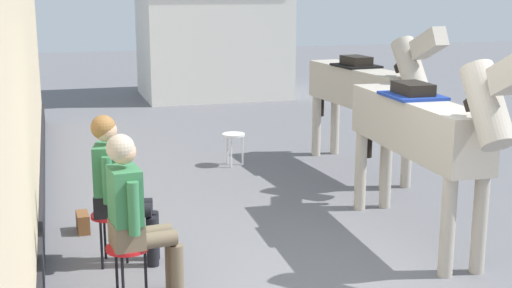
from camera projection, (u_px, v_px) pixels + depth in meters
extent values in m
plane|color=slate|center=(246.00, 194.00, 8.54)|extent=(40.00, 40.00, 0.00)
cube|color=#CCB793|center=(9.00, 79.00, 6.06)|extent=(0.30, 14.00, 3.40)
cube|color=black|center=(25.00, 244.00, 6.40)|extent=(0.34, 14.00, 0.36)
cube|color=silver|center=(213.00, 39.00, 15.94)|extent=(3.20, 2.40, 2.60)
cylinder|color=red|center=(127.00, 248.00, 5.53)|extent=(0.34, 0.34, 0.03)
cylinder|color=black|center=(146.00, 273.00, 5.63)|extent=(0.02, 0.02, 0.45)
cylinder|color=black|center=(117.00, 272.00, 5.66)|extent=(0.02, 0.02, 0.45)
cylinder|color=black|center=(123.00, 283.00, 5.44)|extent=(0.02, 0.02, 0.45)
cube|color=brown|center=(127.00, 234.00, 5.50)|extent=(0.27, 0.34, 0.20)
cube|color=#337247|center=(125.00, 195.00, 5.43)|extent=(0.25, 0.36, 0.44)
sphere|color=tan|center=(123.00, 152.00, 5.35)|extent=(0.20, 0.20, 0.20)
sphere|color=#B2A38E|center=(120.00, 148.00, 5.34)|extent=(0.22, 0.22, 0.22)
cylinder|color=brown|center=(148.00, 234.00, 5.66)|extent=(0.39, 0.17, 0.13)
cylinder|color=brown|center=(172.00, 265.00, 5.79)|extent=(0.11, 0.11, 0.46)
cylinder|color=brown|center=(153.00, 240.00, 5.51)|extent=(0.39, 0.17, 0.13)
cylinder|color=brown|center=(177.00, 272.00, 5.65)|extent=(0.11, 0.11, 0.46)
cylinder|color=#337247|center=(122.00, 194.00, 5.63)|extent=(0.09, 0.09, 0.42)
cylinder|color=#337247|center=(134.00, 209.00, 5.27)|extent=(0.09, 0.09, 0.42)
cylinder|color=red|center=(110.00, 215.00, 6.31)|extent=(0.34, 0.34, 0.03)
cylinder|color=black|center=(127.00, 240.00, 6.37)|extent=(0.02, 0.02, 0.45)
cylinder|color=black|center=(105.00, 236.00, 6.47)|extent=(0.02, 0.02, 0.45)
cylinder|color=black|center=(102.00, 245.00, 6.24)|extent=(0.02, 0.02, 0.45)
cube|color=black|center=(109.00, 203.00, 6.28)|extent=(0.30, 0.36, 0.20)
cube|color=#337247|center=(108.00, 169.00, 6.21)|extent=(0.28, 0.38, 0.44)
sphere|color=tan|center=(106.00, 131.00, 6.13)|extent=(0.20, 0.20, 0.20)
sphere|color=olive|center=(103.00, 127.00, 6.13)|extent=(0.22, 0.22, 0.22)
cylinder|color=black|center=(131.00, 205.00, 6.39)|extent=(0.40, 0.20, 0.13)
cylinder|color=black|center=(153.00, 236.00, 6.47)|extent=(0.11, 0.11, 0.46)
cylinder|color=black|center=(130.00, 211.00, 6.23)|extent=(0.40, 0.20, 0.13)
cylinder|color=black|center=(152.00, 242.00, 6.31)|extent=(0.11, 0.11, 0.46)
cylinder|color=#337247|center=(113.00, 169.00, 6.42)|extent=(0.09, 0.09, 0.42)
cylinder|color=#337247|center=(107.00, 180.00, 6.03)|extent=(0.09, 0.09, 0.42)
cube|color=#B2A899|center=(416.00, 125.00, 6.85)|extent=(0.52, 2.21, 0.52)
cylinder|color=#B2A899|center=(480.00, 224.00, 6.12)|extent=(0.13, 0.13, 0.90)
cylinder|color=#B2A899|center=(448.00, 227.00, 6.04)|extent=(0.13, 0.13, 0.90)
cylinder|color=#B2A899|center=(386.00, 169.00, 7.95)|extent=(0.13, 0.13, 0.90)
cylinder|color=#B2A899|center=(361.00, 171.00, 7.88)|extent=(0.13, 0.13, 0.90)
cylinder|color=#B2A899|center=(487.00, 105.00, 5.63)|extent=(0.30, 0.64, 0.73)
cube|color=black|center=(487.00, 88.00, 5.62)|extent=(0.06, 0.63, 0.48)
cylinder|color=black|center=(368.00, 130.00, 7.99)|extent=(0.10, 0.10, 0.65)
cube|color=navy|center=(412.00, 96.00, 6.88)|extent=(0.52, 0.62, 0.03)
cube|color=black|center=(413.00, 89.00, 6.87)|extent=(0.30, 0.45, 0.12)
cube|color=#B2A899|center=(359.00, 87.00, 9.44)|extent=(0.62, 2.23, 0.52)
cylinder|color=#B2A899|center=(407.00, 152.00, 8.76)|extent=(0.13, 0.13, 0.90)
cylinder|color=#B2A899|center=(385.00, 154.00, 8.65)|extent=(0.13, 0.13, 0.90)
cylinder|color=#B2A899|center=(335.00, 124.00, 10.53)|extent=(0.13, 0.13, 0.90)
cylinder|color=#B2A899|center=(316.00, 126.00, 10.42)|extent=(0.13, 0.13, 0.90)
cylinder|color=#B2A899|center=(410.00, 67.00, 8.26)|extent=(0.33, 0.65, 0.73)
cube|color=#B2A899|center=(429.00, 43.00, 7.89)|extent=(0.22, 0.54, 0.40)
cube|color=black|center=(410.00, 55.00, 8.25)|extent=(0.09, 0.63, 0.48)
cylinder|color=black|center=(321.00, 95.00, 10.54)|extent=(0.11, 0.11, 0.65)
cube|color=black|center=(356.00, 66.00, 9.47)|extent=(0.55, 0.64, 0.03)
cube|color=black|center=(356.00, 61.00, 9.46)|extent=(0.32, 0.46, 0.12)
cylinder|color=white|center=(234.00, 135.00, 9.83)|extent=(0.32, 0.32, 0.03)
cylinder|color=silver|center=(242.00, 150.00, 9.92)|extent=(0.02, 0.02, 0.43)
cylinder|color=silver|center=(227.00, 149.00, 9.97)|extent=(0.02, 0.02, 0.43)
cylinder|color=silver|center=(231.00, 153.00, 9.76)|extent=(0.02, 0.02, 0.43)
cube|color=brown|center=(83.00, 222.00, 7.22)|extent=(0.13, 0.29, 0.20)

